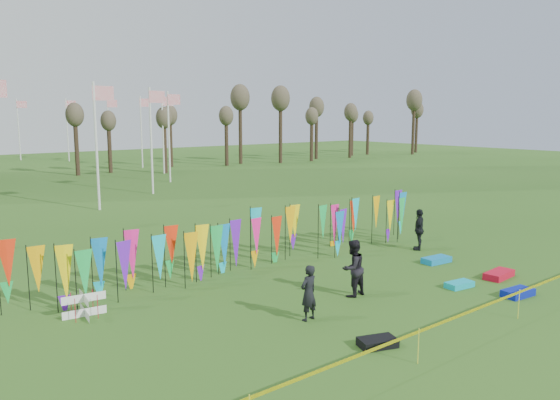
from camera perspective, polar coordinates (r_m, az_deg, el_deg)
ground at (r=16.99m, az=11.56°, el=-11.92°), size 160.00×160.00×0.00m
banner_row at (r=21.56m, az=-1.79°, el=-3.79°), size 18.64×0.64×2.13m
caution_tape_near at (r=15.23m, az=18.21°, el=-11.57°), size 26.00×0.02×0.90m
tree_line at (r=69.91m, az=0.78°, el=9.08°), size 53.92×1.92×7.84m
box_kite at (r=17.56m, az=-19.77°, el=-10.32°), size 0.65×0.65×0.72m
person_left at (r=16.19m, az=3.00°, el=-9.66°), size 0.66×0.51×1.67m
person_mid at (r=18.37m, az=7.61°, el=-7.07°), size 0.97×0.64×1.91m
person_right at (r=25.10m, az=14.33°, el=-3.00°), size 1.24×1.13×1.85m
kite_bag_turquoise at (r=20.32m, az=18.23°, el=-8.39°), size 1.07×0.64×0.20m
kite_bag_blue at (r=20.07m, az=23.60°, el=-8.87°), size 1.18×0.70×0.24m
kite_bag_red at (r=21.96m, az=21.90°, el=-7.24°), size 1.40×0.73×0.25m
kite_bag_black at (r=14.92m, az=10.15°, el=-14.43°), size 1.11×0.86×0.23m
kite_bag_teal at (r=23.30m, az=16.02°, el=-6.03°), size 1.28×0.70×0.24m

